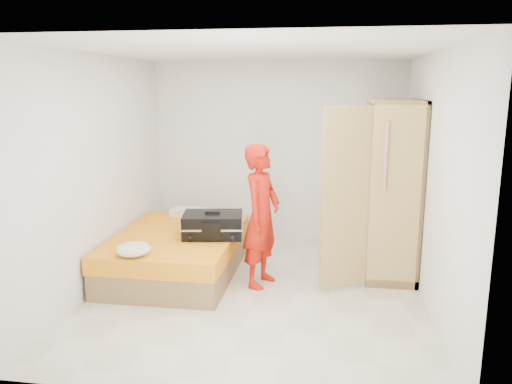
# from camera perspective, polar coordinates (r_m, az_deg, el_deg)

# --- Properties ---
(room) EXTENTS (4.00, 4.02, 2.60)m
(room) POSITION_cam_1_polar(r_m,az_deg,el_deg) (5.31, 0.11, 1.69)
(room) COLOR beige
(room) RESTS_ON ground
(bed) EXTENTS (1.42, 2.02, 0.50)m
(bed) POSITION_cam_1_polar(r_m,az_deg,el_deg) (6.23, -8.95, -6.88)
(bed) COLOR brown
(bed) RESTS_ON ground
(wardrobe) EXTENTS (1.11, 1.46, 2.10)m
(wardrobe) POSITION_cam_1_polar(r_m,az_deg,el_deg) (6.17, 14.78, -0.10)
(wardrobe) COLOR tan
(wardrobe) RESTS_ON ground
(person) EXTENTS (0.54, 0.68, 1.63)m
(person) POSITION_cam_1_polar(r_m,az_deg,el_deg) (5.64, 0.63, -2.75)
(person) COLOR red
(person) RESTS_ON ground
(suitcase) EXTENTS (0.78, 0.63, 0.31)m
(suitcase) POSITION_cam_1_polar(r_m,az_deg,el_deg) (5.95, -4.96, -3.77)
(suitcase) COLOR black
(suitcase) RESTS_ON bed
(round_cushion) EXTENTS (0.37, 0.37, 0.14)m
(round_cushion) POSITION_cam_1_polar(r_m,az_deg,el_deg) (5.44, -13.84, -6.36)
(round_cushion) COLOR silver
(round_cushion) RESTS_ON bed
(pillow) EXTENTS (0.52, 0.27, 0.09)m
(pillow) POSITION_cam_1_polar(r_m,az_deg,el_deg) (6.94, -7.52, -2.30)
(pillow) COLOR silver
(pillow) RESTS_ON bed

